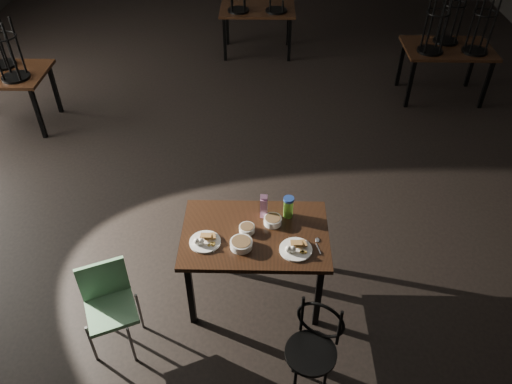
{
  "coord_description": "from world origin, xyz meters",
  "views": [
    {
      "loc": [
        0.33,
        -4.67,
        3.6
      ],
      "look_at": [
        0.26,
        -1.38,
        0.85
      ],
      "focal_mm": 35.0,
      "sensor_mm": 36.0,
      "label": 1
    }
  ],
  "objects_px": {
    "main_table": "(255,240)",
    "bentwood_chair": "(314,342)",
    "water_bottle": "(288,207)",
    "school_chair": "(109,300)",
    "juice_carton": "(264,206)"
  },
  "relations": [
    {
      "from": "water_bottle",
      "to": "school_chair",
      "type": "distance_m",
      "value": 1.61
    },
    {
      "from": "juice_carton",
      "to": "water_bottle",
      "type": "relative_size",
      "value": 1.21
    },
    {
      "from": "juice_carton",
      "to": "school_chair",
      "type": "height_order",
      "value": "juice_carton"
    },
    {
      "from": "juice_carton",
      "to": "school_chair",
      "type": "distance_m",
      "value": 1.44
    },
    {
      "from": "juice_carton",
      "to": "water_bottle",
      "type": "distance_m",
      "value": 0.21
    },
    {
      "from": "water_bottle",
      "to": "school_chair",
      "type": "xyz_separation_m",
      "value": [
        -1.4,
        -0.71,
        -0.37
      ]
    },
    {
      "from": "juice_carton",
      "to": "main_table",
      "type": "bearing_deg",
      "value": -108.48
    },
    {
      "from": "bentwood_chair",
      "to": "juice_carton",
      "type": "bearing_deg",
      "value": 134.23
    },
    {
      "from": "water_bottle",
      "to": "bentwood_chair",
      "type": "bearing_deg",
      "value": -80.65
    },
    {
      "from": "bentwood_chair",
      "to": "main_table",
      "type": "bearing_deg",
      "value": 142.51
    },
    {
      "from": "water_bottle",
      "to": "school_chair",
      "type": "height_order",
      "value": "water_bottle"
    },
    {
      "from": "water_bottle",
      "to": "school_chair",
      "type": "bearing_deg",
      "value": -153.21
    },
    {
      "from": "main_table",
      "to": "juice_carton",
      "type": "distance_m",
      "value": 0.29
    },
    {
      "from": "main_table",
      "to": "bentwood_chair",
      "type": "relative_size",
      "value": 1.51
    },
    {
      "from": "main_table",
      "to": "bentwood_chair",
      "type": "distance_m",
      "value": 0.96
    }
  ]
}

